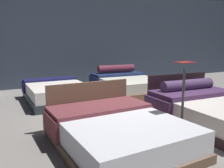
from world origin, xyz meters
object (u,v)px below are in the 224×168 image
at_px(bed_1, 211,109).
at_px(bed_3, 127,85).
at_px(bed_0, 116,130).
at_px(price_sign, 182,109).
at_px(bed_2, 57,92).

relative_size(bed_1, bed_3, 1.00).
bearing_deg(bed_0, price_sign, -14.44).
xyz_separation_m(bed_1, bed_3, (-0.02, 2.94, 0.01)).
xyz_separation_m(bed_0, price_sign, (1.02, -0.24, 0.24)).
bearing_deg(bed_2, bed_1, -53.62).
bearing_deg(bed_2, bed_3, 0.84).
height_order(bed_0, bed_3, bed_0).
bearing_deg(bed_3, bed_1, -87.09).
bearing_deg(price_sign, bed_3, 72.64).
relative_size(bed_0, price_sign, 1.73).
height_order(bed_3, price_sign, price_sign).
height_order(bed_1, bed_2, bed_1).
height_order(bed_0, bed_1, bed_1).
height_order(bed_0, price_sign, price_sign).
xyz_separation_m(bed_0, bed_3, (2.04, 3.01, 0.04)).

